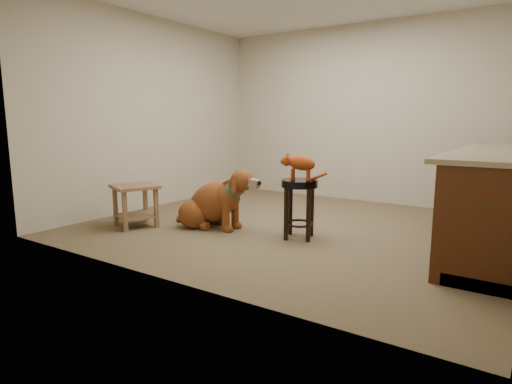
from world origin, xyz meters
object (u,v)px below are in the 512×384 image
Objects in this scene: padded_stool at (299,197)px; golden_retriever at (214,204)px; tabby_kitten at (299,164)px; wood_stool at (491,195)px; side_table at (135,199)px.

golden_retriever is (-1.02, -0.15, -0.16)m from padded_stool.
tabby_kitten is (-0.01, -0.00, 0.34)m from padded_stool.
padded_stool is 0.52× the size of golden_retriever.
padded_stool is 1.41× the size of tabby_kitten.
wood_stool is 3.96m from side_table.
tabby_kitten reaches higher than wood_stool.
padded_stool is 0.34m from tabby_kitten.
golden_retriever is at bearing -171.77° from padded_stool.
wood_stool is at bearing 41.25° from padded_stool.
tabby_kitten is at bearing 18.83° from side_table.
golden_retriever is 2.69× the size of tabby_kitten.
wood_stool is 1.81× the size of tabby_kitten.
padded_stool is 1.90m from side_table.
padded_stool is at bearing 4.21° from golden_retriever.
tabby_kitten is at bearing 4.16° from golden_retriever.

